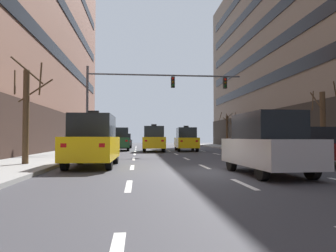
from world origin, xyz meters
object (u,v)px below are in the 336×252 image
Objects in this scene: car_driving_0 at (120,139)px; car_driving_4 at (267,144)px; street_tree_3 at (323,123)px; traffic_signal_0 at (144,91)px; street_tree_2 at (227,130)px; taxi_driving_5 at (154,139)px; pedestrian_0 at (282,139)px; taxi_driving_2 at (186,139)px; taxi_driving_1 at (93,141)px; street_tree_1 at (26,113)px; car_driving_3 at (123,141)px; car_parked_2 at (309,146)px.

car_driving_4 is (6.16, -19.87, -0.03)m from car_driving_0.
car_driving_0 is at bearing 132.90° from street_tree_3.
street_tree_2 is at bearing 51.12° from traffic_signal_0.
taxi_driving_5 reaches higher than pedestrian_0.
car_driving_4 is at bearing -117.73° from pedestrian_0.
pedestrian_0 is (7.08, -4.47, 0.03)m from taxi_driving_2.
taxi_driving_1 is at bearing -143.16° from pedestrian_0.
street_tree_1 reaches higher than taxi_driving_2.
street_tree_2 is (9.19, 8.31, 1.07)m from taxi_driving_5.
street_tree_2 is (12.38, 5.83, 1.11)m from car_driving_0.
pedestrian_0 is at bearing -20.69° from taxi_driving_5.
taxi_driving_1 is 2.80× the size of pedestrian_0.
taxi_driving_2 is at bearing 57.15° from street_tree_1.
taxi_driving_1 is at bearing -166.19° from street_tree_3.
street_tree_3 reaches higher than car_driving_4.
traffic_signal_0 is at bearing 76.06° from taxi_driving_1.
car_driving_0 is at bearing -90.35° from car_driving_3.
street_tree_2 is at bearing 60.52° from taxi_driving_1.
taxi_driving_1 reaches higher than car_driving_3.
pedestrian_0 is at bearing 70.70° from car_parked_2.
street_tree_3 is at bearing -97.56° from pedestrian_0.
traffic_signal_0 is (-7.63, 9.38, 3.95)m from car_parked_2.
taxi_driving_1 is 12.95m from street_tree_3.
taxi_driving_2 is at bearing 66.32° from taxi_driving_1.
traffic_signal_0 reaches higher than street_tree_3.
taxi_driving_2 is 3.08m from taxi_driving_5.
taxi_driving_1 is 1.05× the size of car_driving_4.
car_driving_3 is 2.77× the size of pedestrian_0.
taxi_driving_1 reaches higher than car_parked_2.
car_driving_3 is at bearing 82.45° from street_tree_1.
taxi_driving_2 is 7.39m from traffic_signal_0.
street_tree_1 is 1.05× the size of street_tree_2.
car_parked_2 is at bearing -58.69° from car_driving_0.
traffic_signal_0 is (-0.99, -4.31, 3.68)m from taxi_driving_5.
car_parked_2 is 2.81× the size of pedestrian_0.
taxi_driving_5 is 1.01× the size of car_parked_2.
street_tree_3 reaches higher than car_driving_0.
taxi_driving_2 is at bearing 118.21° from street_tree_3.
traffic_signal_0 reaches higher than taxi_driving_5.
street_tree_1 is at bearing -125.05° from street_tree_2.
car_driving_3 is at bearing 134.39° from pedestrian_0.
street_tree_3 is (10.16, -6.51, -2.69)m from traffic_signal_0.
taxi_driving_2 is 0.97× the size of car_parked_2.
car_parked_2 is (3.68, 3.70, -0.19)m from car_driving_4.
street_tree_2 is at bearing -6.52° from car_driving_3.
car_driving_0 is 13.73m from street_tree_2.
traffic_signal_0 reaches higher than pedestrian_0.
car_driving_3 is (-6.16, 9.07, -0.24)m from taxi_driving_2.
car_driving_0 is 18.19m from street_tree_3.
street_tree_1 is (-5.27, -9.39, -2.47)m from traffic_signal_0.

